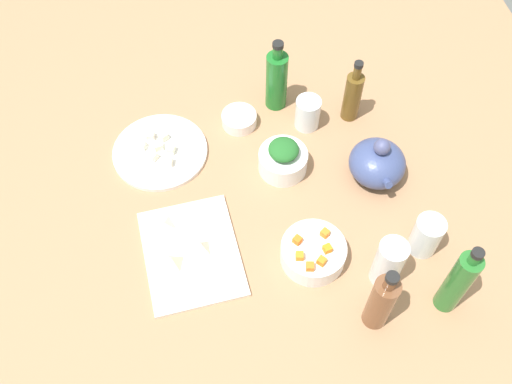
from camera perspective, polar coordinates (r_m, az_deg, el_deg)
name	(u,v)px	position (r cm, az deg, el deg)	size (l,w,h in cm)	color
tabletop	(256,206)	(149.01, 0.00, -1.37)	(190.00, 190.00, 3.00)	#A27652
cutting_board	(192,253)	(140.84, -6.39, -6.03)	(28.34, 22.36, 1.00)	silver
plate_tofu	(160,152)	(158.53, -9.45, 3.96)	(25.58, 25.58, 1.20)	white
bowl_greens	(283,161)	(151.55, 2.68, 3.07)	(12.84, 12.84, 6.17)	white
bowl_carrots	(313,253)	(138.19, 5.67, -5.99)	(15.54, 15.54, 5.47)	white
bowl_small_side	(237,120)	(162.01, -1.85, 7.18)	(9.70, 9.70, 3.63)	white
teapot	(377,163)	(151.47, 11.91, 2.84)	(16.56, 14.61, 14.07)	#3C4A7B
bottle_0	(381,302)	(127.96, 12.27, -10.57)	(5.61, 5.61, 22.04)	brown
bottle_1	(353,95)	(161.41, 9.53, 9.40)	(4.83, 4.83, 20.27)	brown
bottle_2	(277,80)	(161.55, 2.05, 11.05)	(6.02, 6.02, 22.66)	#1D6A26
bottle_3	(458,282)	(132.48, 19.34, -8.41)	(5.17, 5.17, 24.91)	#286E2B
drinking_glass_0	(426,236)	(142.33, 16.49, -4.15)	(7.01, 7.01, 11.08)	white
drinking_glass_1	(308,113)	(160.30, 5.13, 7.78)	(6.93, 6.93, 9.36)	white
drinking_glass_2	(389,263)	(134.79, 12.97, -6.82)	(6.72, 6.72, 14.33)	white
carrot_cube_0	(297,240)	(135.33, 4.12, -4.76)	(1.80, 1.80, 1.80)	orange
carrot_cube_1	(322,261)	(133.31, 6.51, -6.79)	(1.80, 1.80, 1.80)	orange
carrot_cube_2	(327,249)	(134.92, 7.07, -5.59)	(1.80, 1.80, 1.80)	orange
carrot_cube_3	(310,267)	(132.42, 5.35, -7.35)	(1.80, 1.80, 1.80)	orange
carrot_cube_4	(325,233)	(136.85, 6.84, -4.05)	(1.80, 1.80, 1.80)	orange
carrot_cube_5	(300,256)	(133.43, 4.33, -6.32)	(1.80, 1.80, 1.80)	orange
chopped_greens_mound	(284,150)	(147.60, 2.75, 4.21)	(8.01, 7.89, 3.73)	#236226
tofu_cube_0	(152,156)	(155.75, -10.21, 3.49)	(2.20, 2.20, 2.20)	white
tofu_cube_1	(163,136)	(159.51, -9.14, 5.47)	(2.20, 2.20, 2.20)	white
tofu_cube_2	(171,149)	(156.44, -8.44, 4.21)	(2.20, 2.20, 2.20)	#F0EDCB
tofu_cube_3	(142,145)	(158.59, -11.25, 4.55)	(2.20, 2.20, 2.20)	silver
tofu_cube_4	(168,162)	(153.99, -8.67, 2.98)	(2.20, 2.20, 2.20)	#FAE9C9
tofu_cube_5	(150,136)	(160.24, -10.42, 5.50)	(2.20, 2.20, 2.20)	#F4E0CE
tofu_cube_6	(158,146)	(157.53, -9.63, 4.47)	(2.20, 2.20, 2.20)	white
dumpling_0	(201,246)	(139.20, -5.47, -5.34)	(4.13, 3.77, 3.09)	beige
dumpling_1	(172,261)	(138.12, -8.27, -6.77)	(4.43, 4.12, 3.14)	beige
dumpling_2	(164,225)	(143.46, -9.04, -3.28)	(5.06, 4.49, 2.48)	beige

